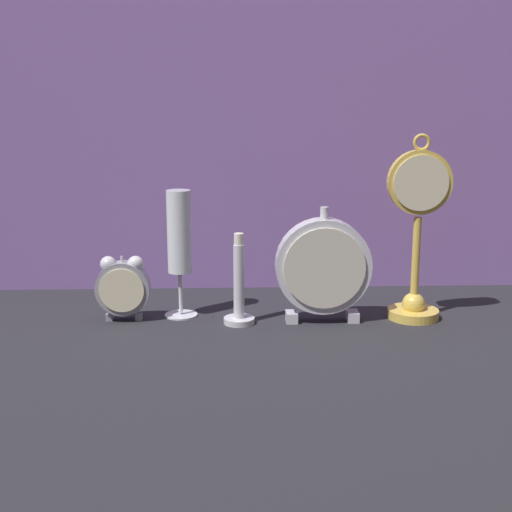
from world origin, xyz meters
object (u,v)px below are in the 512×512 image
(champagne_flute, at_px, (179,241))
(brass_candlestick, at_px, (239,293))
(pocket_watch_on_stand, at_px, (417,240))
(mantel_clock_silver, at_px, (323,267))
(alarm_clock_twin_bell, at_px, (123,285))

(champagne_flute, distance_m, brass_candlestick, 0.14)
(pocket_watch_on_stand, xyz_separation_m, brass_candlestick, (-0.31, -0.02, -0.09))
(champagne_flute, height_order, brass_candlestick, champagne_flute)
(mantel_clock_silver, xyz_separation_m, champagne_flute, (-0.25, 0.04, 0.04))
(champagne_flute, bearing_deg, brass_candlestick, -24.12)
(alarm_clock_twin_bell, xyz_separation_m, champagne_flute, (0.10, 0.02, 0.07))
(brass_candlestick, bearing_deg, alarm_clock_twin_bell, 173.69)
(alarm_clock_twin_bell, bearing_deg, pocket_watch_on_stand, -0.58)
(mantel_clock_silver, distance_m, brass_candlestick, 0.15)
(pocket_watch_on_stand, bearing_deg, alarm_clock_twin_bell, 179.42)
(mantel_clock_silver, bearing_deg, brass_candlestick, -178.97)
(pocket_watch_on_stand, distance_m, alarm_clock_twin_bell, 0.52)
(alarm_clock_twin_bell, distance_m, mantel_clock_silver, 0.35)
(alarm_clock_twin_bell, height_order, champagne_flute, champagne_flute)
(alarm_clock_twin_bell, relative_size, champagne_flute, 0.51)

